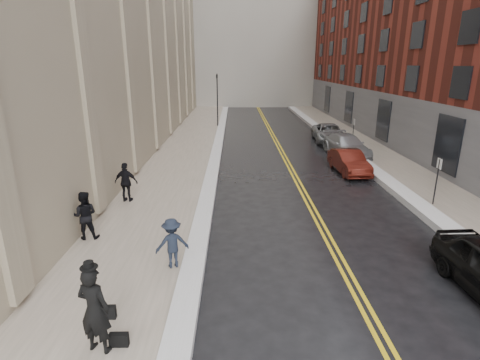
{
  "coord_description": "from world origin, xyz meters",
  "views": [
    {
      "loc": [
        -0.9,
        -7.43,
        6.11
      ],
      "look_at": [
        -0.7,
        7.04,
        1.6
      ],
      "focal_mm": 28.0,
      "sensor_mm": 36.0,
      "label": 1
    }
  ],
  "objects_px": {
    "car_silver_near": "(346,145)",
    "pedestrian_main": "(95,310)",
    "car_silver_far": "(329,133)",
    "pedestrian_c": "(126,182)",
    "car_maroon": "(349,162)",
    "pedestrian_b": "(172,243)",
    "pedestrian_a": "(85,215)"
  },
  "relations": [
    {
      "from": "car_silver_near",
      "to": "pedestrian_main",
      "type": "xyz_separation_m",
      "value": [
        -10.67,
        -18.47,
        0.43
      ]
    },
    {
      "from": "car_silver_far",
      "to": "pedestrian_c",
      "type": "relative_size",
      "value": 2.79
    },
    {
      "from": "car_silver_far",
      "to": "pedestrian_main",
      "type": "height_order",
      "value": "pedestrian_main"
    },
    {
      "from": "car_maroon",
      "to": "pedestrian_main",
      "type": "relative_size",
      "value": 2.0
    },
    {
      "from": "pedestrian_c",
      "to": "car_silver_near",
      "type": "bearing_deg",
      "value": -136.56
    },
    {
      "from": "car_maroon",
      "to": "pedestrian_main",
      "type": "height_order",
      "value": "pedestrian_main"
    },
    {
      "from": "car_maroon",
      "to": "pedestrian_b",
      "type": "height_order",
      "value": "pedestrian_b"
    },
    {
      "from": "pedestrian_main",
      "to": "pedestrian_c",
      "type": "height_order",
      "value": "pedestrian_main"
    },
    {
      "from": "pedestrian_b",
      "to": "car_maroon",
      "type": "bearing_deg",
      "value": -147.39
    },
    {
      "from": "pedestrian_a",
      "to": "car_silver_near",
      "type": "bearing_deg",
      "value": -142.67
    },
    {
      "from": "car_silver_far",
      "to": "pedestrian_a",
      "type": "relative_size",
      "value": 2.86
    },
    {
      "from": "car_silver_near",
      "to": "car_maroon",
      "type": "bearing_deg",
      "value": -111.44
    },
    {
      "from": "car_maroon",
      "to": "car_silver_far",
      "type": "xyz_separation_m",
      "value": [
        1.07,
        9.29,
        0.03
      ]
    },
    {
      "from": "car_silver_near",
      "to": "pedestrian_a",
      "type": "xyz_separation_m",
      "value": [
        -12.98,
        -12.97,
        0.3
      ]
    },
    {
      "from": "car_silver_near",
      "to": "pedestrian_c",
      "type": "bearing_deg",
      "value": -150.93
    },
    {
      "from": "pedestrian_b",
      "to": "pedestrian_c",
      "type": "xyz_separation_m",
      "value": [
        -2.96,
        5.75,
        0.11
      ]
    },
    {
      "from": "car_silver_near",
      "to": "pedestrian_a",
      "type": "bearing_deg",
      "value": -142.22
    },
    {
      "from": "car_silver_near",
      "to": "car_silver_far",
      "type": "height_order",
      "value": "car_silver_near"
    },
    {
      "from": "car_maroon",
      "to": "pedestrian_b",
      "type": "bearing_deg",
      "value": -132.05
    },
    {
      "from": "car_silver_far",
      "to": "pedestrian_a",
      "type": "bearing_deg",
      "value": -121.05
    },
    {
      "from": "car_silver_near",
      "to": "pedestrian_a",
      "type": "height_order",
      "value": "pedestrian_a"
    },
    {
      "from": "car_silver_far",
      "to": "pedestrian_b",
      "type": "bearing_deg",
      "value": -110.93
    },
    {
      "from": "car_maroon",
      "to": "pedestrian_b",
      "type": "relative_size",
      "value": 2.57
    },
    {
      "from": "car_silver_far",
      "to": "car_maroon",
      "type": "bearing_deg",
      "value": -91.89
    },
    {
      "from": "car_maroon",
      "to": "car_silver_near",
      "type": "xyz_separation_m",
      "value": [
        1.07,
        4.21,
        0.06
      ]
    },
    {
      "from": "pedestrian_main",
      "to": "pedestrian_b",
      "type": "bearing_deg",
      "value": -91.01
    },
    {
      "from": "car_silver_far",
      "to": "pedestrian_b",
      "type": "relative_size",
      "value": 3.18
    },
    {
      "from": "car_silver_near",
      "to": "car_silver_far",
      "type": "bearing_deg",
      "value": 82.82
    },
    {
      "from": "car_maroon",
      "to": "car_silver_near",
      "type": "height_order",
      "value": "car_silver_near"
    },
    {
      "from": "car_silver_far",
      "to": "pedestrian_main",
      "type": "distance_m",
      "value": 25.86
    },
    {
      "from": "pedestrian_main",
      "to": "pedestrian_a",
      "type": "xyz_separation_m",
      "value": [
        -2.31,
        5.5,
        -0.14
      ]
    },
    {
      "from": "car_maroon",
      "to": "car_silver_far",
      "type": "bearing_deg",
      "value": 79.83
    }
  ]
}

